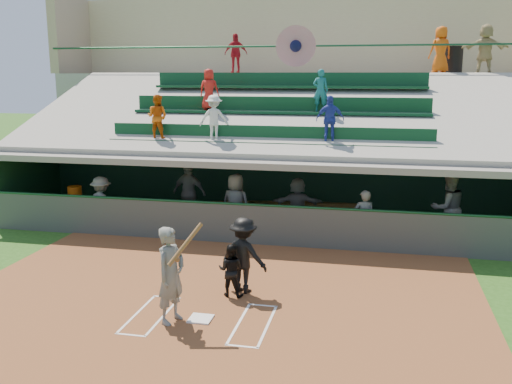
% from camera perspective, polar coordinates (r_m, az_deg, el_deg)
% --- Properties ---
extents(ground, '(100.00, 100.00, 0.00)m').
position_cam_1_polar(ground, '(11.17, -5.56, -12.66)').
color(ground, '#245016').
rests_on(ground, ground).
extents(dirt_slab, '(11.00, 9.00, 0.02)m').
position_cam_1_polar(dirt_slab, '(11.60, -4.79, -11.63)').
color(dirt_slab, brown).
rests_on(dirt_slab, ground).
extents(home_plate, '(0.43, 0.43, 0.03)m').
position_cam_1_polar(home_plate, '(11.16, -5.56, -12.50)').
color(home_plate, white).
rests_on(home_plate, dirt_slab).
extents(batters_box_chalk, '(2.65, 1.85, 0.01)m').
position_cam_1_polar(batters_box_chalk, '(11.16, -5.56, -12.55)').
color(batters_box_chalk, silver).
rests_on(batters_box_chalk, dirt_slab).
extents(dugout_floor, '(16.00, 3.50, 0.04)m').
position_cam_1_polar(dugout_floor, '(17.34, 1.24, -3.57)').
color(dugout_floor, gray).
rests_on(dugout_floor, ground).
extents(concourse_slab, '(20.00, 3.00, 4.60)m').
position_cam_1_polar(concourse_slab, '(23.50, 4.42, 6.12)').
color(concourse_slab, gray).
rests_on(concourse_slab, ground).
extents(grandstand, '(20.40, 10.40, 7.80)m').
position_cam_1_polar(grandstand, '(20.56, 3.25, 5.21)').
color(grandstand, '#454A45').
rests_on(grandstand, ground).
extents(batter_at_plate, '(0.94, 0.81, 1.95)m').
position_cam_1_polar(batter_at_plate, '(10.81, -8.49, -8.18)').
color(batter_at_plate, '#5E615B').
rests_on(batter_at_plate, dirt_slab).
extents(catcher, '(0.56, 0.45, 1.12)m').
position_cam_1_polar(catcher, '(12.03, -2.54, -7.81)').
color(catcher, black).
rests_on(catcher, dirt_slab).
extents(home_umpire, '(1.18, 0.87, 1.63)m').
position_cam_1_polar(home_umpire, '(12.16, -1.25, -6.32)').
color(home_umpire, black).
rests_on(home_umpire, dirt_slab).
extents(dugout_bench, '(16.18, 4.29, 0.50)m').
position_cam_1_polar(dugout_bench, '(18.43, 2.12, -1.79)').
color(dugout_bench, olive).
rests_on(dugout_bench, dugout_floor).
extents(white_table, '(1.01, 0.90, 0.73)m').
position_cam_1_polar(white_table, '(18.55, -17.67, -1.89)').
color(white_table, silver).
rests_on(white_table, dugout_floor).
extents(water_cooler, '(0.43, 0.43, 0.43)m').
position_cam_1_polar(water_cooler, '(18.47, -17.66, -0.11)').
color(water_cooler, '#D1570C').
rests_on(water_cooler, white_table).
extents(dugout_player_a, '(1.16, 0.82, 1.62)m').
position_cam_1_polar(dugout_player_a, '(17.34, -15.19, -1.15)').
color(dugout_player_a, '#585A55').
rests_on(dugout_player_a, dugout_floor).
extents(dugout_player_b, '(1.20, 0.70, 1.91)m').
position_cam_1_polar(dugout_player_b, '(17.68, -6.67, -0.08)').
color(dugout_player_b, '#60635D').
rests_on(dugout_player_b, dugout_floor).
extents(dugout_player_c, '(0.96, 0.72, 1.77)m').
position_cam_1_polar(dugout_player_c, '(16.37, -2.05, -1.23)').
color(dugout_player_c, '#51534F').
rests_on(dugout_player_c, dugout_floor).
extents(dugout_player_d, '(1.54, 0.65, 1.61)m').
position_cam_1_polar(dugout_player_d, '(16.71, 4.16, -1.26)').
color(dugout_player_d, '#5E615B').
rests_on(dugout_player_d, dugout_floor).
extents(dugout_player_e, '(0.64, 0.50, 1.56)m').
position_cam_1_polar(dugout_player_e, '(15.43, 10.74, -2.65)').
color(dugout_player_e, '#525550').
rests_on(dugout_player_e, dugout_floor).
extents(dugout_player_f, '(1.18, 1.06, 1.98)m').
position_cam_1_polar(dugout_player_f, '(16.30, 18.63, -1.53)').
color(dugout_player_f, '#585B56').
rests_on(dugout_player_f, dugout_floor).
extents(trash_bin, '(0.66, 0.66, 1.00)m').
position_cam_1_polar(trash_bin, '(22.96, 19.13, 12.38)').
color(trash_bin, black).
rests_on(trash_bin, concourse_slab).
extents(concourse_staff_a, '(1.00, 0.71, 1.57)m').
position_cam_1_polar(concourse_staff_a, '(23.58, -2.02, 13.67)').
color(concourse_staff_a, '#A7131C').
rests_on(concourse_staff_a, concourse_slab).
extents(concourse_staff_b, '(0.95, 0.78, 1.67)m').
position_cam_1_polar(concourse_staff_b, '(22.16, 17.97, 13.37)').
color(concourse_staff_b, '#D2520C').
rests_on(concourse_staff_b, concourse_slab).
extents(concourse_staff_c, '(1.61, 0.60, 1.71)m').
position_cam_1_polar(concourse_staff_c, '(22.27, 21.94, 13.14)').
color(concourse_staff_c, tan).
rests_on(concourse_staff_c, concourse_slab).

